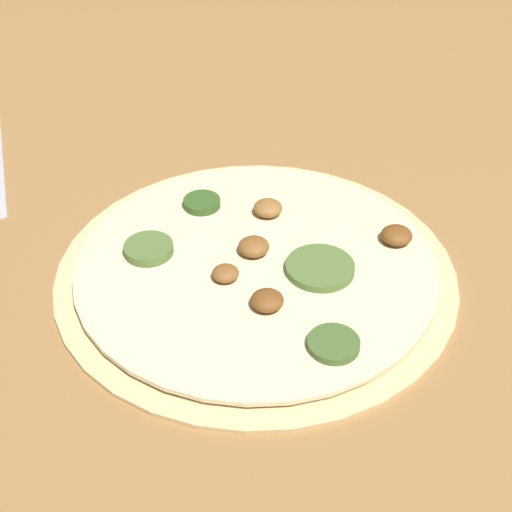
# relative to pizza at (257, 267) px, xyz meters

# --- Properties ---
(ground_plane) EXTENTS (3.00, 3.00, 0.00)m
(ground_plane) POSITION_rel_pizza_xyz_m (-0.00, -0.00, -0.01)
(ground_plane) COLOR #9E703F
(pizza) EXTENTS (0.33, 0.33, 0.02)m
(pizza) POSITION_rel_pizza_xyz_m (0.00, 0.00, 0.00)
(pizza) COLOR beige
(pizza) RESTS_ON ground_plane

